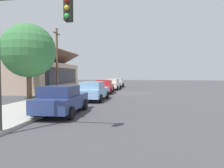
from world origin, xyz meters
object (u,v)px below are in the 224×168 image
car_ivory (113,84)px  car_silver (118,82)px  traffic_light_main (26,37)px  car_skyblue (93,91)px  car_navy (62,100)px  shade_tree (29,51)px  car_cherry (105,86)px  utility_pole_wooden (57,60)px  fire_hydrant_red (99,87)px

car_ivory → car_silver: same height
traffic_light_main → car_skyblue: bearing=0.4°
car_navy → shade_tree: bearing=40.4°
car_cherry → utility_pole_wooden: size_ratio=0.61×
shade_tree → utility_pole_wooden: (5.48, -0.23, -0.35)m
shade_tree → car_skyblue: bearing=-89.6°
car_cherry → traffic_light_main: 16.94m
car_skyblue → car_ivory: (12.46, 0.08, -0.00)m
car_navy → fire_hydrant_red: (16.21, 1.31, -0.32)m
fire_hydrant_red → car_ivory: bearing=-32.9°
car_ivory → shade_tree: (-12.50, 5.74, 3.47)m
car_ivory → traffic_light_main: traffic_light_main is taller
car_cherry → car_navy: bearing=177.4°
fire_hydrant_red → utility_pole_wooden: bearing=139.5°
car_navy → car_skyblue: (6.09, -0.28, 0.00)m
car_skyblue → utility_pole_wooden: 8.39m
car_ivory → car_silver: size_ratio=1.03×
car_navy → car_silver: size_ratio=1.00×
car_ivory → fire_hydrant_red: 2.80m
car_ivory → traffic_light_main: (-22.58, -0.15, 2.68)m
car_skyblue → car_ivory: 12.46m
car_navy → utility_pole_wooden: size_ratio=0.61×
shade_tree → utility_pole_wooden: size_ratio=0.89×
shade_tree → fire_hydrant_red: bearing=-22.6°
shade_tree → car_silver: bearing=-17.1°
car_skyblue → shade_tree: 6.77m
car_navy → car_cherry: 12.69m
shade_tree → car_cherry: bearing=-40.1°
shade_tree → traffic_light_main: 11.70m
car_skyblue → car_ivory: same height
car_navy → fire_hydrant_red: 16.27m
car_skyblue → utility_pole_wooden: utility_pole_wooden is taller
utility_pole_wooden → fire_hydrant_red: (4.69, -4.00, -3.43)m
traffic_light_main → utility_pole_wooden: (15.56, 5.66, 0.44)m
car_skyblue → shade_tree: (-0.04, 5.81, 3.47)m
car_cherry → car_ivory: size_ratio=0.97×
car_cherry → utility_pole_wooden: bearing=99.9°
car_silver → utility_pole_wooden: 14.73m
shade_tree → fire_hydrant_red: size_ratio=9.37×
utility_pole_wooden → fire_hydrant_red: utility_pole_wooden is taller
car_skyblue → utility_pole_wooden: (5.44, 5.59, 3.11)m
car_cherry → car_silver: (12.12, -0.19, -0.00)m
shade_tree → car_ivory: bearing=-24.7°
car_skyblue → utility_pole_wooden: bearing=47.1°
car_skyblue → fire_hydrant_red: bearing=10.3°
car_skyblue → car_cherry: 6.60m
traffic_light_main → fire_hydrant_red: size_ratio=7.32×
car_cherry → utility_pole_wooden: (-1.17, 5.37, 3.11)m
car_cherry → traffic_light_main: (-16.72, -0.29, 2.68)m
car_silver → fire_hydrant_red: (-8.60, 1.56, -0.32)m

